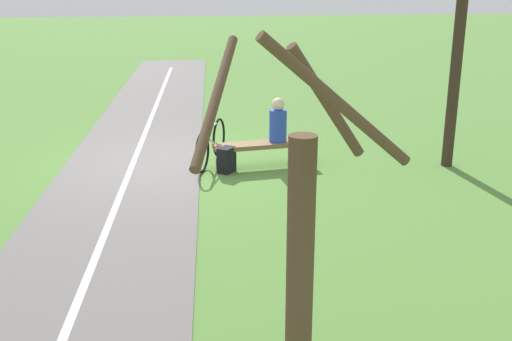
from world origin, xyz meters
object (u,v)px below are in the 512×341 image
person_seated (278,122)px  bicycle (211,143)px  bench (263,150)px  backpack (226,160)px  tree_far_right (458,44)px  tree_far_left (298,247)px

person_seated → bicycle: bearing=-18.6°
bench → backpack: bearing=12.9°
bench → bicycle: 0.98m
tree_far_right → backpack: bearing=-1.4°
person_seated → tree_far_right: size_ratio=0.16×
person_seated → backpack: person_seated is taller
person_seated → bicycle: 1.30m
bench → tree_far_left: tree_far_left is taller
bicycle → tree_far_right: 4.71m
backpack → tree_far_left: 6.33m
bench → tree_far_right: bearing=165.0°
bench → tree_far_right: 3.87m
bicycle → backpack: bicycle is taller
tree_far_right → tree_far_left: 7.31m
backpack → tree_far_right: 4.51m
bicycle → tree_far_right: bearing=101.3°
bicycle → tree_far_right: size_ratio=0.35×
bicycle → tree_far_left: tree_far_left is taller
person_seated → tree_far_left: size_ratio=0.26×
person_seated → tree_far_right: (-3.08, 0.41, 1.41)m
bench → backpack: size_ratio=4.09×
backpack → bicycle: bearing=-65.3°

